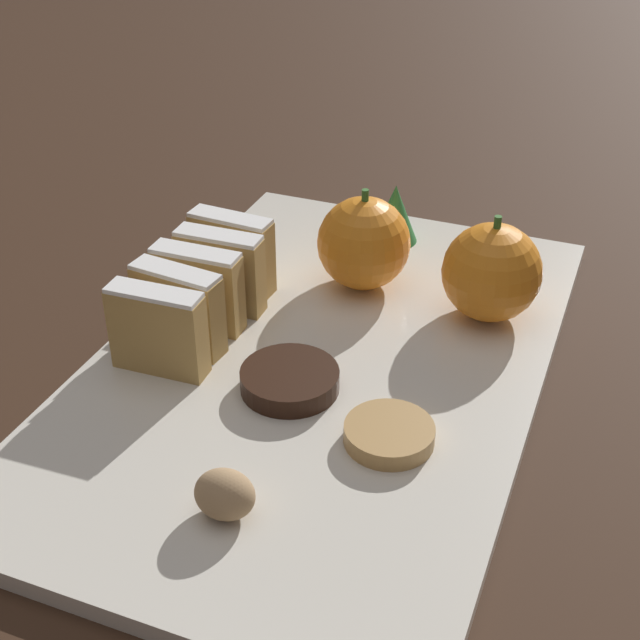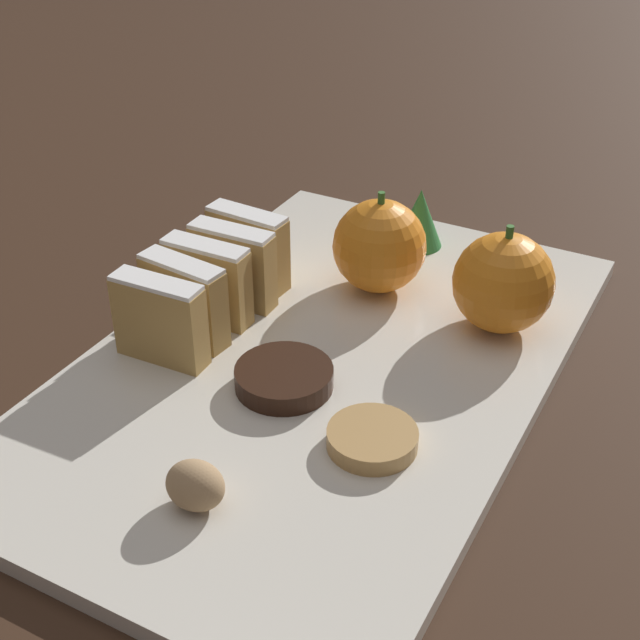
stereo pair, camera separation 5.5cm
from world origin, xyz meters
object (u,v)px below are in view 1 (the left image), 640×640
Objects in this scene: walnut at (225,494)px; orange_near at (492,272)px; chocolate_cookie at (290,380)px; orange_far at (364,243)px.

orange_near is at bearing 70.82° from walnut.
orange_near is at bearing 53.77° from chocolate_cookie.
orange_near is 0.16m from chocolate_cookie.
walnut is at bearing -84.17° from chocolate_cookie.
orange_near is 1.01× the size of orange_far.
orange_near is 0.10m from orange_far.
walnut is (0.01, -0.25, -0.02)m from orange_far.
chocolate_cookie is (-0.09, -0.13, -0.03)m from orange_near.
chocolate_cookie is (-0.01, 0.11, -0.01)m from walnut.
walnut is (-0.08, -0.24, -0.02)m from orange_near.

